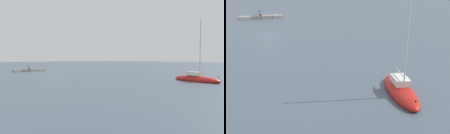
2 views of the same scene
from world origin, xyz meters
The scene contains 5 objects.
ground_plane centered at (0.00, 0.00, 0.00)m, with size 500.00×500.00×0.00m, color #475666.
seawall_pier centered at (0.00, -17.98, 0.33)m, with size 9.80×1.68×0.66m.
person_seated_maroon_left centered at (0.27, -17.78, 0.91)m, with size 0.48×0.66×0.73m.
umbrella_open_navy centered at (0.28, -18.00, 1.76)m, with size 1.20×1.20×1.26m.
sailboat_red_mid centered at (-10.76, 29.85, 0.41)m, with size 3.75×8.65×11.14m.
Camera 1 is at (22.64, 42.77, 3.91)m, focal length 29.80 mm.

